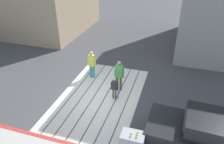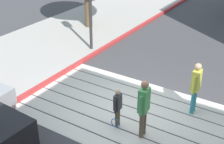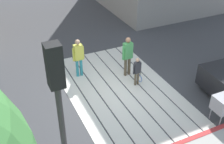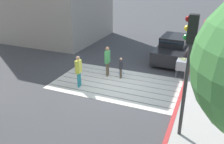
% 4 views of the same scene
% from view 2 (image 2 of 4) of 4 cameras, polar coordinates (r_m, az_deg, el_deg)
% --- Properties ---
extents(ground_plane, '(120.00, 120.00, 0.00)m').
position_cam_2_polar(ground_plane, '(9.66, 2.96, -7.19)').
color(ground_plane, '#424244').
extents(crosswalk_stripes, '(6.40, 3.80, 0.01)m').
position_cam_2_polar(crosswalk_stripes, '(9.66, 2.96, -7.16)').
color(crosswalk_stripes, silver).
rests_on(crosswalk_stripes, ground).
extents(sidewalk_west, '(4.80, 40.00, 0.12)m').
position_cam_2_polar(sidewalk_west, '(12.93, -19.12, 1.00)').
color(sidewalk_west, '#ADA8A0').
rests_on(sidewalk_west, ground).
extents(curb_painted, '(0.16, 40.00, 0.13)m').
position_cam_2_polar(curb_painted, '(11.32, -11.46, -1.77)').
color(curb_painted, '#BC3333').
rests_on(curb_painted, ground).
extents(pedestrian_adult_lead, '(0.22, 0.48, 1.62)m').
position_cam_2_polar(pedestrian_adult_lead, '(9.47, 14.72, -2.21)').
color(pedestrian_adult_lead, teal).
rests_on(pedestrian_adult_lead, ground).
extents(pedestrian_adult_trailing, '(0.24, 0.49, 1.68)m').
position_cam_2_polar(pedestrian_adult_trailing, '(8.25, 5.69, -5.86)').
color(pedestrian_adult_trailing, brown).
rests_on(pedestrian_adult_trailing, ground).
extents(pedestrian_child_with_racket, '(0.28, 0.37, 1.18)m').
position_cam_2_polar(pedestrian_child_with_racket, '(8.73, 1.00, -6.17)').
color(pedestrian_child_with_racket, brown).
rests_on(pedestrian_child_with_racket, ground).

